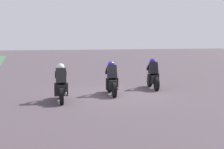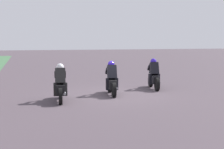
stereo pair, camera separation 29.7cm
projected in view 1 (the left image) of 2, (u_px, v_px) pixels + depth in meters
name	position (u px, v px, depth m)	size (l,w,h in m)	color
ground_plane	(114.00, 95.00, 15.06)	(120.00, 120.00, 0.00)	#4A3F46
rider_lane_a	(153.00, 76.00, 16.75)	(2.04, 0.59, 1.51)	black
rider_lane_b	(112.00, 81.00, 14.94)	(2.04, 0.57, 1.51)	black
rider_lane_c	(61.00, 86.00, 13.36)	(2.04, 0.56, 1.51)	black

